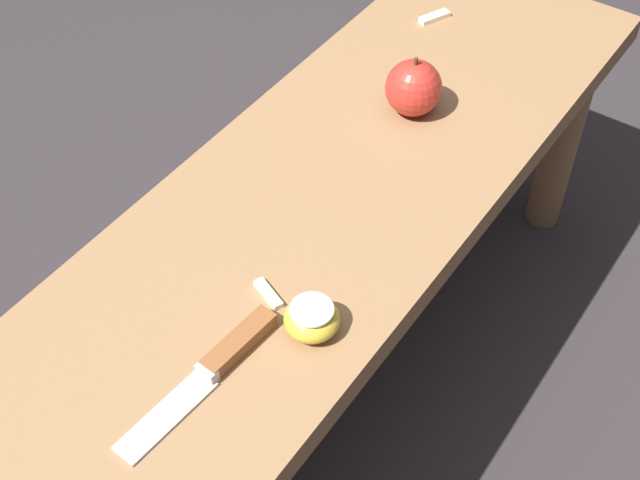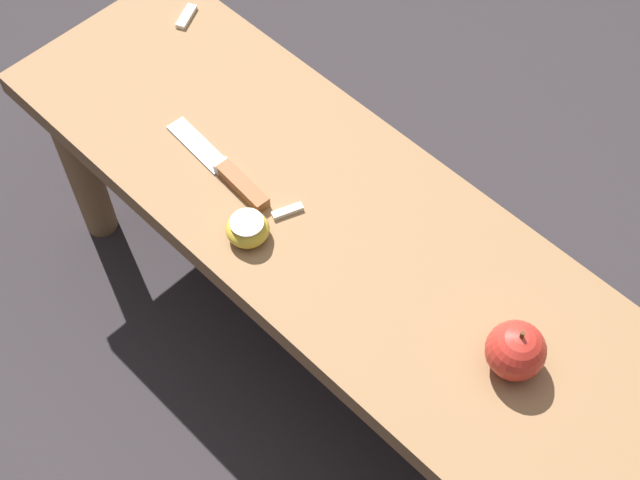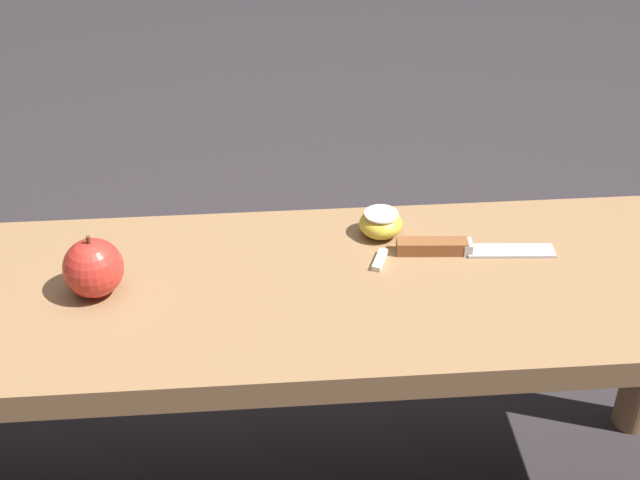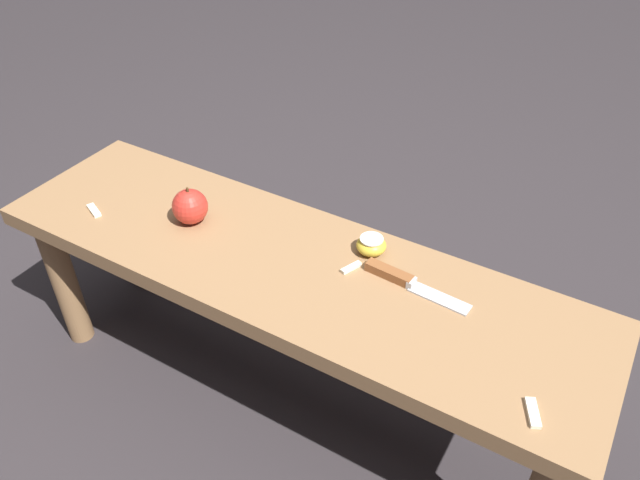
% 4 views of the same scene
% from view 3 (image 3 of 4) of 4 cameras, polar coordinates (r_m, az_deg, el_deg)
% --- Properties ---
extents(wooden_bench, '(1.34, 0.38, 0.44)m').
position_cam_3_polar(wooden_bench, '(1.26, -1.92, -5.57)').
color(wooden_bench, olive).
rests_on(wooden_bench, ground_plane).
extents(knife, '(0.23, 0.04, 0.02)m').
position_cam_3_polar(knife, '(1.28, 8.50, -0.48)').
color(knife, '#B7BABF').
rests_on(knife, wooden_bench).
extents(apple_whole, '(0.08, 0.08, 0.09)m').
position_cam_3_polar(apple_whole, '(1.21, -14.31, -1.74)').
color(apple_whole, red).
rests_on(apple_whole, wooden_bench).
extents(apple_cut, '(0.06, 0.06, 0.04)m').
position_cam_3_polar(apple_cut, '(1.30, 3.92, 1.06)').
color(apple_cut, gold).
rests_on(apple_cut, wooden_bench).
extents(apple_slice_near_knife, '(0.03, 0.05, 0.01)m').
position_cam_3_polar(apple_slice_near_knife, '(1.25, 3.85, -1.28)').
color(apple_slice_near_knife, white).
rests_on(apple_slice_near_knife, wooden_bench).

